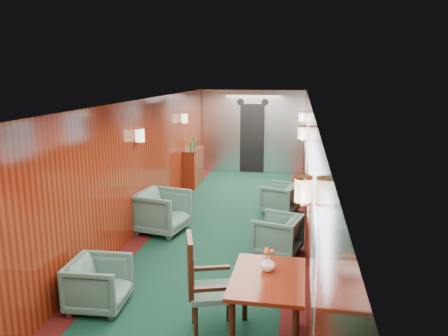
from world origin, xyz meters
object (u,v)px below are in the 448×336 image
at_px(side_chair, 203,282).
at_px(armchair_left_far, 162,212).
at_px(armchair_right_near, 278,234).
at_px(armchair_right_far, 280,198).
at_px(armchair_left_near, 99,284).
at_px(dining_table, 268,288).
at_px(credenza, 193,166).

relative_size(side_chair, armchair_left_far, 1.35).
height_order(armchair_right_near, armchair_right_far, armchair_right_near).
height_order(armchair_left_far, armchair_right_far, armchair_left_far).
bearing_deg(side_chair, armchair_right_far, 64.99).
distance_m(side_chair, armchair_left_near, 1.46).
relative_size(dining_table, armchair_left_far, 1.27).
relative_size(armchair_left_near, armchair_right_near, 0.99).
bearing_deg(armchair_left_far, side_chair, -142.93).
distance_m(dining_table, armchair_right_far, 4.63).
height_order(dining_table, armchair_left_near, dining_table).
bearing_deg(side_chair, armchair_right_near, 56.62).
relative_size(dining_table, armchair_right_far, 1.58).
relative_size(armchair_left_far, armchair_right_near, 1.22).
height_order(credenza, armchair_left_near, credenza).
bearing_deg(credenza, side_chair, -75.34).
distance_m(side_chair, armchair_left_far, 3.32).
xyz_separation_m(credenza, armchair_right_far, (2.34, -1.99, -0.17)).
relative_size(dining_table, armchair_left_near, 1.56).
bearing_deg(side_chair, armchair_left_far, 98.60).
height_order(dining_table, credenza, credenza).
xyz_separation_m(side_chair, credenza, (-1.70, 6.48, -0.14)).
xyz_separation_m(credenza, armchair_left_far, (0.27, -3.49, -0.10)).
bearing_deg(credenza, armchair_right_near, -59.70).
height_order(credenza, armchair_right_near, credenza).
bearing_deg(credenza, armchair_left_far, -85.60).
distance_m(dining_table, armchair_left_far, 3.80).
distance_m(armchair_left_near, armchair_right_near, 2.94).
height_order(armchair_left_near, armchair_left_far, armchair_left_far).
distance_m(armchair_left_near, armchair_left_far, 2.68).
relative_size(side_chair, armchair_right_far, 1.68).
bearing_deg(dining_table, armchair_left_far, 125.35).
xyz_separation_m(dining_table, armchair_right_near, (-0.02, 2.50, -0.36)).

